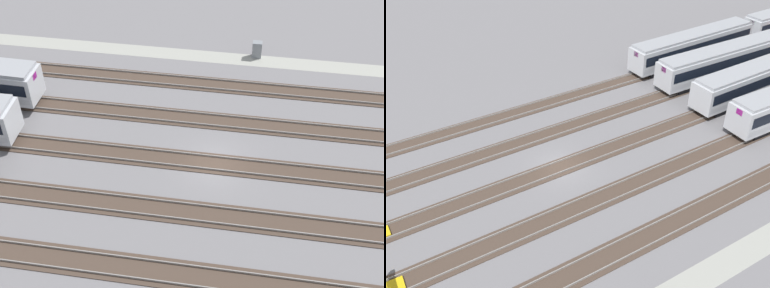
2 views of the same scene
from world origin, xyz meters
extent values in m
plane|color=slate|center=(0.00, 0.00, 0.00)|extent=(400.00, 400.00, 0.00)
cube|color=#9E9E93|center=(0.00, -14.81, 0.00)|extent=(54.00, 2.00, 0.01)
cube|color=#47382D|center=(0.00, -10.21, 0.03)|extent=(90.00, 2.23, 0.06)
cube|color=gray|center=(0.00, -9.50, 0.14)|extent=(90.00, 0.07, 0.15)
cube|color=gray|center=(0.00, -10.93, 0.14)|extent=(90.00, 0.07, 0.15)
cube|color=#47382D|center=(0.00, -5.11, 0.03)|extent=(90.00, 2.23, 0.06)
cube|color=gray|center=(0.00, -4.39, 0.14)|extent=(90.00, 0.07, 0.15)
cube|color=gray|center=(0.00, -5.82, 0.14)|extent=(90.00, 0.07, 0.15)
cube|color=#47382D|center=(0.00, 0.00, 0.03)|extent=(90.00, 2.24, 0.06)
cube|color=gray|center=(0.00, 0.72, 0.14)|extent=(90.00, 0.07, 0.15)
cube|color=gray|center=(0.00, -0.72, 0.14)|extent=(90.00, 0.07, 0.15)
cube|color=#47382D|center=(0.00, 5.11, 0.03)|extent=(90.00, 2.23, 0.06)
cube|color=gray|center=(0.00, 5.82, 0.14)|extent=(90.00, 0.07, 0.15)
cube|color=gray|center=(0.00, 4.39, 0.14)|extent=(90.00, 0.07, 0.15)
cube|color=#47382D|center=(0.00, 10.21, 0.03)|extent=(90.00, 2.23, 0.06)
cube|color=gray|center=(0.00, 10.93, 0.14)|extent=(90.00, 0.07, 0.15)
cube|color=gray|center=(0.00, 9.50, 0.14)|extent=(90.00, 0.07, 0.15)
cube|color=#B21E99|center=(15.70, -4.90, 3.05)|extent=(0.10, 0.70, 0.56)
cube|color=black|center=(19.08, -4.99, 0.35)|extent=(3.66, 2.33, 0.70)
cube|color=#B21E99|center=(15.70, -0.16, 3.05)|extent=(0.09, 0.70, 0.56)
cube|color=gray|center=(-2.13, -15.55, 0.80)|extent=(0.90, 0.70, 1.60)
cube|color=#333338|center=(-2.13, -15.91, 1.04)|extent=(0.70, 0.04, 0.36)
camera|label=1|loc=(-2.80, 29.16, 28.17)|focal=50.00mm
camera|label=2|loc=(-14.69, -26.51, 23.59)|focal=42.00mm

